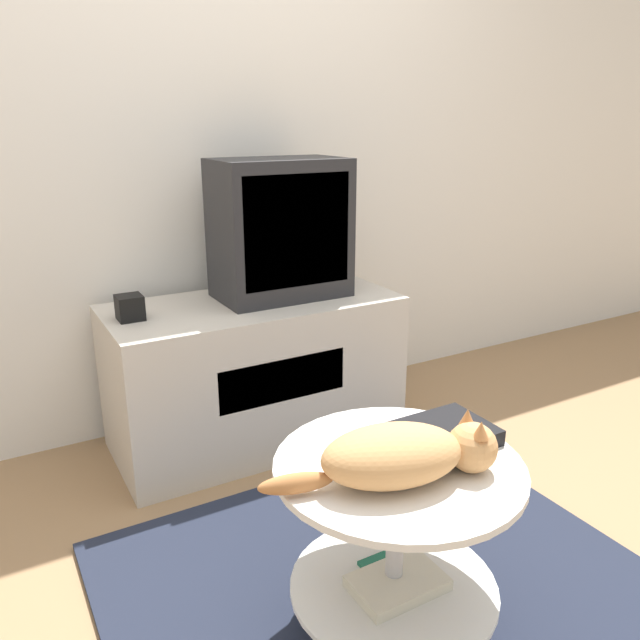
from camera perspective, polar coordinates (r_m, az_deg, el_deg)
name	(u,v)px	position (r m, az deg, el deg)	size (l,w,h in m)	color
ground_plane	(399,606)	(1.90, 7.23, -24.53)	(12.00, 12.00, 0.00)	#93704C
wall_back	(199,113)	(2.67, -11.04, 18.08)	(8.00, 0.05, 2.60)	silver
rug	(399,603)	(1.90, 7.25, -24.31)	(1.48, 1.39, 0.02)	#1E2333
tv_stand	(255,372)	(2.56, -5.93, -4.71)	(1.14, 0.52, 0.60)	beige
tv	(280,229)	(2.47, -3.66, 8.29)	(0.51, 0.31, 0.54)	#232326
speaker	(130,308)	(2.31, -16.99, 1.09)	(0.09, 0.09, 0.09)	black
coffee_table	(396,530)	(1.60, 6.96, -18.49)	(0.59, 0.59, 0.50)	#B2B2B7
dvd_box	(441,435)	(1.59, 11.03, -10.26)	(0.25, 0.18, 0.04)	black
cat	(403,454)	(1.41, 7.62, -12.09)	(0.54, 0.26, 0.14)	tan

